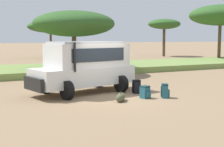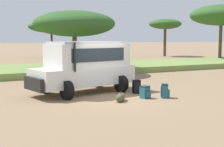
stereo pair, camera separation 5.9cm
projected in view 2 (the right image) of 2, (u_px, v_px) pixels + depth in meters
name	position (u px, v px, depth m)	size (l,w,h in m)	color
ground_plane	(114.00, 97.00, 13.85)	(320.00, 320.00, 0.00)	#8C7051
grass_bank	(49.00, 70.00, 23.55)	(120.00, 7.00, 0.44)	olive
safari_vehicle	(86.00, 66.00, 14.85)	(5.48, 3.41, 2.44)	silver
backpack_beside_front_wheel	(145.00, 92.00, 13.51)	(0.44, 0.47, 0.54)	#235B6B
backpack_cluster_center	(137.00, 87.00, 14.70)	(0.47, 0.42, 0.63)	black
backpack_near_rear_wheel	(165.00, 91.00, 13.58)	(0.44, 0.44, 0.62)	#235B6B
duffel_bag_low_black_case	(120.00, 97.00, 12.89)	(0.61, 0.70, 0.42)	#4C5133
acacia_tree_centre_back	(74.00, 24.00, 22.22)	(5.81, 5.96, 4.53)	brown
acacia_tree_right_mid	(51.00, 27.00, 40.48)	(5.95, 6.23, 4.89)	brown
acacia_tree_far_right	(221.00, 15.00, 33.81)	(6.52, 6.99, 6.20)	brown
acacia_tree_distant_right	(165.00, 24.00, 44.42)	(4.72, 4.38, 5.32)	brown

